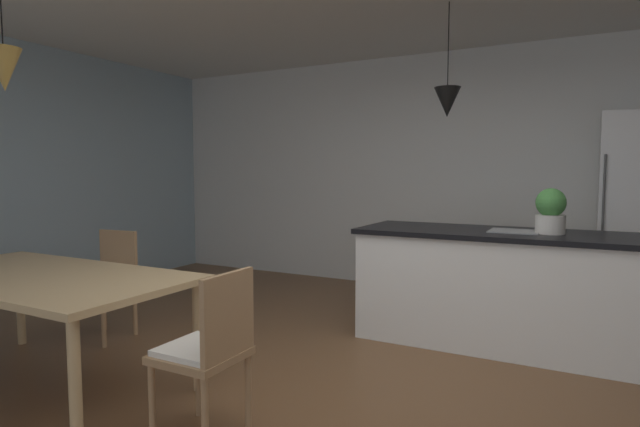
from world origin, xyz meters
The scene contains 10 objects.
ground_plane centered at (0.00, 0.00, -0.02)m, with size 10.00×8.40×0.04m, color brown.
wall_back_kitchen centered at (0.00, 3.26, 1.35)m, with size 10.00×0.12×2.70m, color silver.
dining_table centered at (-1.87, -0.63, 0.66)m, with size 1.98×1.01×0.72m.
chair_far_left centered at (-2.32, 0.25, 0.47)m, with size 0.44×0.44×0.87m.
chair_kitchen_end centered at (-0.51, -0.63, 0.47)m, with size 0.40×0.40×0.87m.
kitchen_island centered at (0.53, 1.57, 0.46)m, with size 2.14×0.82×0.91m.
refrigerator centered at (1.54, 2.86, 0.95)m, with size 0.65×0.67×1.89m.
pendant_over_table centered at (-2.00, -0.70, 1.98)m, with size 0.20×0.20×0.85m.
pendant_over_island_main centered at (0.11, 1.57, 1.92)m, with size 0.21×0.21×0.90m.
potted_plant_on_island centered at (0.90, 1.57, 1.07)m, with size 0.21×0.21×0.34m.
Camera 1 is at (1.17, -2.57, 1.36)m, focal length 28.66 mm.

